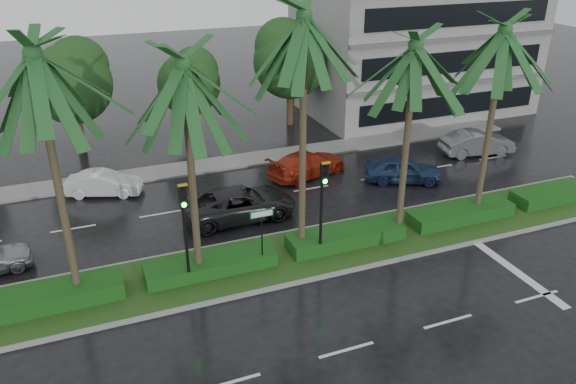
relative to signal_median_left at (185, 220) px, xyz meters
name	(u,v)px	position (x,y,z in m)	size (l,w,h in m)	color
ground	(290,272)	(4.00, -0.30, -3.00)	(120.00, 120.00, 0.00)	black
far_sidewalk	(214,165)	(4.00, 11.70, -2.94)	(40.00, 2.00, 0.12)	slate
median	(281,258)	(4.00, 0.70, -2.92)	(36.00, 4.00, 0.15)	gray
hedge	(281,250)	(4.00, 0.70, -2.55)	(35.20, 1.40, 0.60)	#143F12
lane_markings	(362,262)	(7.04, -0.73, -2.99)	(34.00, 13.06, 0.01)	silver
palm_row	(247,67)	(2.75, 0.72, 5.15)	(26.30, 4.20, 10.45)	#3D3623
signal_median_left	(185,220)	(0.00, 0.00, 0.00)	(0.34, 0.42, 4.36)	black
signal_median_right	(323,196)	(5.50, 0.00, 0.00)	(0.34, 0.42, 4.36)	black
street_sign	(262,224)	(3.00, 0.18, -0.87)	(0.95, 0.09, 2.60)	black
bg_trees	(224,65)	(6.39, 17.29, 1.53)	(32.85, 5.44, 7.85)	#3E2C1C
building	(415,27)	(21.00, 17.70, 3.00)	(16.00, 10.00, 12.00)	gray
car_white	(104,183)	(-2.27, 9.97, -2.37)	(3.80, 1.33, 1.25)	silver
car_darkgrey	(240,204)	(3.50, 4.91, -2.25)	(5.39, 2.48, 1.50)	#232326
car_red	(307,164)	(8.50, 8.41, -2.31)	(4.73, 1.92, 1.37)	#9D2511
car_blue	(403,169)	(13.00, 5.75, -2.29)	(4.15, 1.67, 1.41)	navy
car_grey	(477,143)	(19.38, 7.59, -2.26)	(4.46, 1.56, 1.47)	#5B5E60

